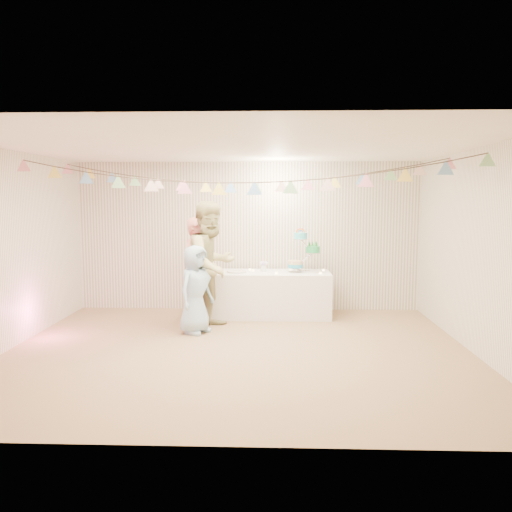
{
  "coord_description": "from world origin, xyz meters",
  "views": [
    {
      "loc": [
        0.44,
        -6.25,
        1.96
      ],
      "look_at": [
        0.2,
        0.8,
        1.15
      ],
      "focal_mm": 35.0,
      "sensor_mm": 36.0,
      "label": 1
    }
  ],
  "objects_px": {
    "person_adult_b": "(212,265)",
    "person_child": "(196,289)",
    "cake_stand": "(303,251)",
    "table": "(270,294)",
    "person_adult_a": "(199,270)"
  },
  "relations": [
    {
      "from": "person_adult_b",
      "to": "cake_stand",
      "type": "bearing_deg",
      "value": -22.17
    },
    {
      "from": "cake_stand",
      "to": "person_adult_a",
      "type": "distance_m",
      "value": 1.78
    },
    {
      "from": "person_adult_b",
      "to": "person_child",
      "type": "xyz_separation_m",
      "value": [
        -0.2,
        -0.31,
        -0.32
      ]
    },
    {
      "from": "table",
      "to": "person_child",
      "type": "bearing_deg",
      "value": -134.3
    },
    {
      "from": "cake_stand",
      "to": "person_adult_b",
      "type": "bearing_deg",
      "value": -149.16
    },
    {
      "from": "cake_stand",
      "to": "person_adult_b",
      "type": "height_order",
      "value": "person_adult_b"
    },
    {
      "from": "cake_stand",
      "to": "person_adult_a",
      "type": "relative_size",
      "value": 0.4
    },
    {
      "from": "person_adult_b",
      "to": "person_child",
      "type": "bearing_deg",
      "value": -176.3
    },
    {
      "from": "table",
      "to": "person_adult_a",
      "type": "relative_size",
      "value": 1.19
    },
    {
      "from": "person_adult_b",
      "to": "person_child",
      "type": "relative_size",
      "value": 1.49
    },
    {
      "from": "cake_stand",
      "to": "person_child",
      "type": "height_order",
      "value": "cake_stand"
    },
    {
      "from": "table",
      "to": "cake_stand",
      "type": "bearing_deg",
      "value": 5.19
    },
    {
      "from": "person_adult_a",
      "to": "person_child",
      "type": "height_order",
      "value": "person_adult_a"
    },
    {
      "from": "cake_stand",
      "to": "person_adult_b",
      "type": "distance_m",
      "value": 1.68
    },
    {
      "from": "table",
      "to": "person_adult_a",
      "type": "distance_m",
      "value": 1.32
    }
  ]
}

